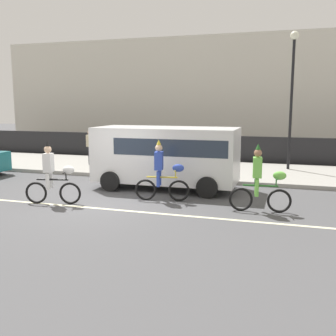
% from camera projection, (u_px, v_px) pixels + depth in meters
% --- Properties ---
extents(ground_plane, '(80.00, 80.00, 0.00)m').
position_uv_depth(ground_plane, '(100.00, 204.00, 11.90)').
color(ground_plane, '#4C4C4F').
extents(road_centre_line, '(36.00, 0.14, 0.01)m').
position_uv_depth(road_centre_line, '(92.00, 208.00, 11.43)').
color(road_centre_line, beige).
rests_on(road_centre_line, ground).
extents(sidewalk_curb, '(60.00, 5.00, 0.15)m').
position_uv_depth(sidewalk_curb, '(165.00, 168.00, 18.02)').
color(sidewalk_curb, '#9E9B93').
rests_on(sidewalk_curb, ground).
extents(fence_line, '(40.00, 0.08, 1.40)m').
position_uv_depth(fence_line, '(181.00, 148.00, 20.65)').
color(fence_line, black).
rests_on(fence_line, ground).
extents(building_backdrop, '(28.00, 8.00, 7.18)m').
position_uv_depth(building_backdrop, '(214.00, 96.00, 28.28)').
color(building_backdrop, beige).
rests_on(building_backdrop, ground).
extents(parade_cyclist_zebra, '(1.69, 0.57, 1.92)m').
position_uv_depth(parade_cyclist_zebra, '(53.00, 177.00, 11.76)').
color(parade_cyclist_zebra, black).
rests_on(parade_cyclist_zebra, ground).
extents(parade_cyclist_cobalt, '(1.71, 0.53, 1.92)m').
position_uv_depth(parade_cyclist_cobalt, '(163.00, 174.00, 12.15)').
color(parade_cyclist_cobalt, black).
rests_on(parade_cyclist_cobalt, ground).
extents(parade_cyclist_lime, '(1.72, 0.50, 1.92)m').
position_uv_depth(parade_cyclist_lime, '(261.00, 182.00, 10.89)').
color(parade_cyclist_lime, black).
rests_on(parade_cyclist_lime, ground).
extents(parked_van_white, '(5.00, 2.22, 2.18)m').
position_uv_depth(parked_van_white, '(168.00, 153.00, 13.85)').
color(parked_van_white, white).
rests_on(parked_van_white, ground).
extents(street_lamp_post, '(0.36, 0.36, 5.86)m').
position_uv_depth(street_lamp_post, '(292.00, 80.00, 16.73)').
color(street_lamp_post, black).
rests_on(street_lamp_post, sidewalk_curb).
extents(pedestrian_onlooker, '(0.32, 0.20, 1.62)m').
position_uv_depth(pedestrian_onlooker, '(90.00, 146.00, 18.52)').
color(pedestrian_onlooker, '#33333D').
rests_on(pedestrian_onlooker, sidewalk_curb).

